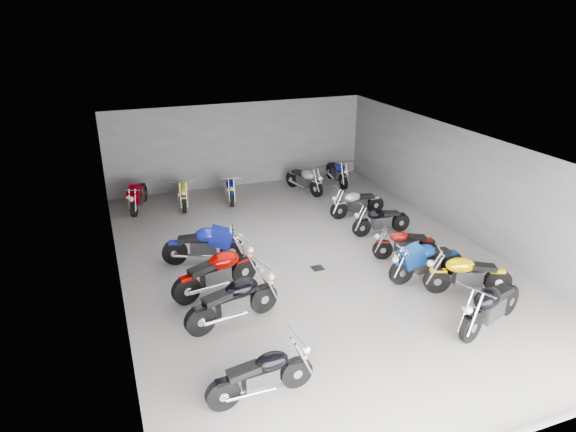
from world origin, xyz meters
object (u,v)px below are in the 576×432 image
Objects in this scene: motorcycle_left_d at (217,272)px; motorcycle_back_a at (138,195)px; motorcycle_left_e at (204,245)px; motorcycle_right_c at (426,261)px; motorcycle_right_f at (357,203)px; motorcycle_left_c at (234,301)px; motorcycle_back_b at (183,192)px; motorcycle_right_a at (491,306)px; motorcycle_right_b at (467,274)px; motorcycle_left_a at (262,375)px; motorcycle_right_d at (405,243)px; drain_grate at (318,268)px; motorcycle_back_c at (230,188)px; motorcycle_back_f at (337,172)px; motorcycle_back_e at (305,179)px; motorcycle_right_e at (381,220)px.

motorcycle_back_a is (-1.21, 6.47, -0.05)m from motorcycle_left_d.
motorcycle_left_e is 5.84m from motorcycle_right_c.
motorcycle_right_c is 1.08× the size of motorcycle_right_f.
motorcycle_left_c reaches higher than motorcycle_back_b.
motorcycle_left_c is 1.39m from motorcycle_left_d.
motorcycle_right_a reaches higher than motorcycle_right_b.
motorcycle_right_a is (5.17, -3.55, -0.01)m from motorcycle_left_d.
motorcycle_right_d is (5.41, 3.84, -0.04)m from motorcycle_left_a.
drain_grate is 7.40m from motorcycle_back_a.
motorcycle_right_c is at bearing 124.12° from motorcycle_back_c.
motorcycle_right_b is at bearing 89.34° from motorcycle_back_f.
drain_grate is 0.17× the size of motorcycle_back_c.
motorcycle_right_b is at bearing 71.23° from motorcycle_left_e.
motorcycle_right_a reaches higher than motorcycle_back_c.
motorcycle_back_b is 4.53m from motorcycle_back_e.
motorcycle_right_e is (0.38, 2.89, -0.05)m from motorcycle_right_c.
motorcycle_left_c reaches higher than drain_grate.
motorcycle_right_c reaches higher than motorcycle_back_b.
motorcycle_left_d is 6.58m from motorcycle_back_a.
motorcycle_right_c is at bearing 130.98° from motorcycle_back_b.
motorcycle_back_a is at bearing 62.76° from motorcycle_right_f.
motorcycle_back_f is at bearing 127.57° from motorcycle_left_c.
motorcycle_back_b is 1.01× the size of motorcycle_back_f.
motorcycle_back_c is (-3.54, 4.51, -0.00)m from motorcycle_right_e.
motorcycle_left_c is 5.67m from motorcycle_right_b.
motorcycle_back_a is at bearing -0.52° from motorcycle_back_b.
motorcycle_left_d is (-2.80, -0.26, 0.54)m from drain_grate.
motorcycle_back_f reaches higher than motorcycle_right_d.
motorcycle_right_d is (0.13, 3.54, -0.10)m from motorcycle_right_a.
motorcycle_back_b is (-2.50, 5.98, 0.49)m from drain_grate.
motorcycle_right_d is 3.22m from motorcycle_right_f.
motorcycle_right_a is (5.12, -2.16, 0.00)m from motorcycle_left_c.
motorcycle_left_a is at bearing 89.24° from motorcycle_back_c.
motorcycle_back_a is at bearing 12.27° from motorcycle_right_a.
motorcycle_right_c is 2.91m from motorcycle_right_e.
motorcycle_right_a reaches higher than motorcycle_left_a.
motorcycle_back_f reaches higher than motorcycle_right_f.
motorcycle_left_d is at bearing 174.86° from motorcycle_left_a.
motorcycle_back_a is 1.06× the size of motorcycle_back_c.
drain_grate is at bearing 119.75° from motorcycle_right_e.
motorcycle_back_a reaches higher than motorcycle_left_a.
motorcycle_left_d reaches higher than motorcycle_left_a.
motorcycle_left_e reaches higher than drain_grate.
motorcycle_left_d is at bearing 95.33° from motorcycle_back_b.
motorcycle_right_f is at bearing 121.39° from motorcycle_left_e.
motorcycle_back_f is (6.33, 4.83, -0.05)m from motorcycle_left_e.
motorcycle_left_c is 1.02× the size of motorcycle_left_e.
motorcycle_right_e is 0.94× the size of motorcycle_back_b.
motorcycle_right_b is 2.19m from motorcycle_right_d.
drain_grate is 0.14× the size of motorcycle_left_c.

